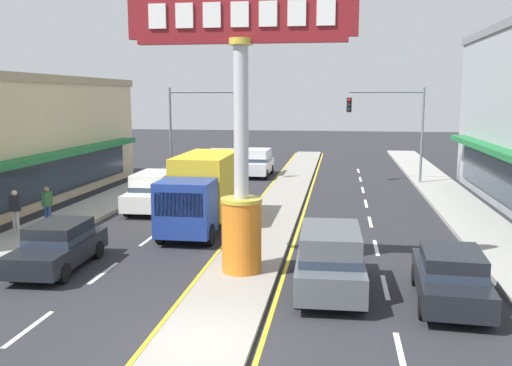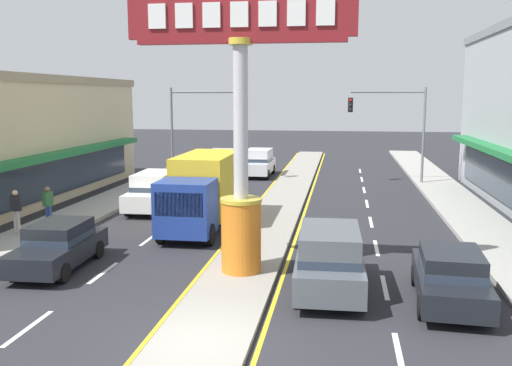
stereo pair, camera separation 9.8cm
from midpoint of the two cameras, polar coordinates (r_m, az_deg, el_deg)
The scene contains 16 objects.
ground_plane at distance 13.24m, azimuth -5.85°, elevation -16.46°, with size 160.00×160.00×0.00m, color #28282D.
median_strip at distance 30.25m, azimuth 2.66°, elevation -1.74°, with size 2.30×52.00×0.14m, color gray.
sidewalk_left at distance 30.64m, azimuth -14.95°, elevation -1.86°, with size 2.70×60.00×0.18m, color #9E9B93.
sidewalk_right at distance 28.77m, azimuth 20.58°, elevation -2.83°, with size 2.70×60.00×0.18m, color #9E9B93.
lane_markings at distance 28.94m, azimuth 2.37°, elevation -2.36°, with size 9.04×52.00×0.01m.
district_sign at distance 17.15m, azimuth -1.70°, elevation 4.71°, with size 6.93×1.32×8.72m.
traffic_light_left_side at distance 36.95m, azimuth -6.25°, elevation 6.67°, with size 4.86×0.46×6.20m.
traffic_light_right_side at distance 36.61m, azimuth 13.91°, elevation 6.45°, with size 4.86×0.46×6.20m.
suv_near_right_lane at distance 16.44m, azimuth 7.42°, elevation -7.69°, with size 2.06×4.65×1.90m.
box_truck_far_right_lane at distance 24.04m, azimuth -5.64°, elevation -0.63°, with size 2.29×6.91×3.12m.
suv_near_left_lane at distance 39.57m, azimuth 0.03°, elevation 2.13°, with size 2.00×4.61×1.90m.
suv_mid_left_lane at distance 28.14m, azimuth -10.52°, elevation -0.80°, with size 2.07×4.65×1.90m.
sedan_far_left_oncoming at distance 19.59m, azimuth -19.72°, elevation -6.02°, with size 1.97×4.37×1.53m.
sedan_kerb_right at distance 16.32m, azimuth 19.16°, elevation -8.97°, with size 2.03×4.39×1.53m.
pedestrian_near_kerb at distance 24.88m, azimuth -20.70°, elevation -2.08°, with size 0.33×0.45×1.73m.
pedestrian_far_side at distance 24.33m, azimuth -23.55°, elevation -2.46°, with size 0.44×0.32×1.76m.
Camera 1 is at (3.01, -11.57, 5.66)m, focal length 39.05 mm.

